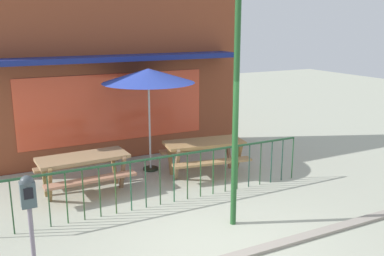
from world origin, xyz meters
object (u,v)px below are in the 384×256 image
Objects in this scene: picnic_table_left at (83,164)px; street_lamp at (237,73)px; picnic_table_right at (204,148)px; patio_umbrella at (148,76)px; parking_meter_near at (29,204)px.

street_lamp is at bearing -53.70° from picnic_table_left.
patio_umbrella is (-1.01, 0.81, 1.63)m from picnic_table_right.
street_lamp is at bearing 9.20° from parking_meter_near.
street_lamp is (0.22, -3.32, 0.40)m from patio_umbrella.
picnic_table_left is at bearing 66.53° from parking_meter_near.
picnic_table_right is at bearing 72.47° from street_lamp.
street_lamp reaches higher than patio_umbrella.
parking_meter_near is at bearing -170.80° from street_lamp.
street_lamp is at bearing -86.28° from patio_umbrella.
picnic_table_left is at bearing -158.97° from patio_umbrella.
picnic_table_right is at bearing -38.54° from patio_umbrella.
picnic_table_left and picnic_table_right have the same top height.
patio_umbrella reaches higher than picnic_table_left.
parking_meter_near reaches higher than picnic_table_left.
picnic_table_right is at bearing -2.89° from picnic_table_left.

